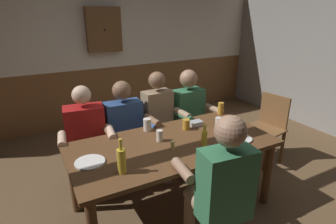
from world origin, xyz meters
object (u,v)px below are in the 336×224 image
(person_0, at_px, (86,135))
(person_3, at_px, (191,113))
(person_1, at_px, (126,127))
(condiment_caddy, at_px, (196,123))
(person_2, at_px, (161,120))
(dining_table, at_px, (173,151))
(chair_empty_near_left, at_px, (267,126))
(plate_1, at_px, (241,139))
(bottle_1, at_px, (122,160))
(pint_glass_1, at_px, (219,124))
(bottle_0, at_px, (204,138))
(person_4, at_px, (220,184))
(table_candle, at_px, (173,145))
(pint_glass_0, at_px, (160,136))
(bottle_2, at_px, (224,145))
(pint_glass_3, at_px, (186,124))
(pint_glass_4, at_px, (221,108))
(wall_dart_cabinet, at_px, (104,30))
(pint_glass_2, at_px, (147,125))
(plate_0, at_px, (90,162))

(person_0, bearing_deg, person_3, -172.24)
(person_1, bearing_deg, condiment_caddy, 144.65)
(person_0, relative_size, person_2, 0.95)
(dining_table, height_order, person_2, person_2)
(person_0, bearing_deg, condiment_caddy, 164.39)
(chair_empty_near_left, height_order, plate_1, chair_empty_near_left)
(person_3, bearing_deg, bottle_1, 34.56)
(person_0, xyz_separation_m, pint_glass_1, (1.22, -0.69, 0.14))
(bottle_0, bearing_deg, person_4, -112.66)
(table_candle, relative_size, pint_glass_0, 0.71)
(dining_table, xyz_separation_m, bottle_2, (0.29, -0.40, 0.17))
(pint_glass_3, bearing_deg, pint_glass_1, -32.63)
(person_4, relative_size, pint_glass_4, 9.00)
(person_4, relative_size, wall_dart_cabinet, 1.82)
(chair_empty_near_left, bearing_deg, bottle_2, 107.69)
(pint_glass_1, relative_size, pint_glass_4, 0.99)
(pint_glass_2, bearing_deg, pint_glass_0, -89.40)
(chair_empty_near_left, bearing_deg, pint_glass_4, 69.30)
(dining_table, bearing_deg, person_2, 72.09)
(dining_table, relative_size, pint_glass_2, 14.94)
(bottle_2, distance_m, pint_glass_4, 1.00)
(person_4, distance_m, pint_glass_2, 1.09)
(table_candle, distance_m, wall_dart_cabinet, 2.76)
(condiment_caddy, relative_size, bottle_2, 0.63)
(person_3, relative_size, pint_glass_1, 8.73)
(bottle_1, bearing_deg, person_0, 93.94)
(person_1, height_order, bottle_2, person_1)
(person_4, bearing_deg, plate_1, 43.15)
(person_3, bearing_deg, plate_1, 84.37)
(person_2, relative_size, condiment_caddy, 8.87)
(person_2, relative_size, person_3, 1.02)
(person_1, height_order, condiment_caddy, person_1)
(person_0, bearing_deg, person_1, -172.82)
(condiment_caddy, relative_size, bottle_1, 0.49)
(pint_glass_0, height_order, pint_glass_4, pint_glass_4)
(person_3, height_order, pint_glass_1, person_3)
(pint_glass_1, distance_m, pint_glass_3, 0.34)
(person_2, relative_size, table_candle, 15.52)
(person_2, bearing_deg, bottle_2, 89.51)
(bottle_2, bearing_deg, pint_glass_4, 53.26)
(person_1, bearing_deg, wall_dart_cabinet, -99.82)
(chair_empty_near_left, distance_m, plate_0, 2.38)
(dining_table, distance_m, pint_glass_3, 0.37)
(person_4, distance_m, pint_glass_1, 0.92)
(dining_table, distance_m, plate_1, 0.67)
(person_4, relative_size, pint_glass_0, 11.36)
(pint_glass_1, bearing_deg, person_1, 138.69)
(person_0, relative_size, wall_dart_cabinet, 1.69)
(person_4, height_order, bottle_0, person_4)
(plate_1, distance_m, pint_glass_1, 0.29)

